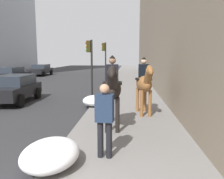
{
  "coord_description": "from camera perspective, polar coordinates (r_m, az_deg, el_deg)",
  "views": [
    {
      "loc": [
        -2.99,
        -1.76,
        2.41
      ],
      "look_at": [
        4.0,
        -1.26,
        1.4
      ],
      "focal_mm": 36.58,
      "sensor_mm": 36.0,
      "label": 1
    }
  ],
  "objects": [
    {
      "name": "mounted_horse_near",
      "position": [
        7.14,
        0.08,
        0.37
      ],
      "size": [
        2.15,
        0.65,
        2.34
      ],
      "rotation": [
        0.0,
        0.0,
        3.2
      ],
      "color": "black",
      "rests_on": "sidewalk_slab"
    },
    {
      "name": "car_mid_lane",
      "position": [
        30.9,
        -17.4,
        4.77
      ],
      "size": [
        4.54,
        2.13,
        1.44
      ],
      "rotation": [
        0.0,
        0.0,
        3.15
      ],
      "color": "black",
      "rests_on": "ground"
    },
    {
      "name": "mounted_horse_far",
      "position": [
        9.08,
        8.06,
        1.65
      ],
      "size": [
        2.15,
        0.77,
        2.28
      ],
      "rotation": [
        0.0,
        0.0,
        3.28
      ],
      "color": "brown",
      "rests_on": "sidewalk_slab"
    },
    {
      "name": "traffic_light_near_curb",
      "position": [
        13.99,
        -5.49,
        7.75
      ],
      "size": [
        0.2,
        0.44,
        3.42
      ],
      "color": "black",
      "rests_on": "ground"
    },
    {
      "name": "snow_pile_far",
      "position": [
        10.81,
        -4.52,
        -2.77
      ],
      "size": [
        1.37,
        1.05,
        0.47
      ],
      "primitive_type": "ellipsoid",
      "color": "white",
      "rests_on": "sidewalk_slab"
    },
    {
      "name": "pedestrian_greeting",
      "position": [
        5.14,
        -1.85,
        -6.62
      ],
      "size": [
        0.3,
        0.43,
        1.7
      ],
      "rotation": [
        0.0,
        0.0,
        -0.11
      ],
      "color": "black",
      "rests_on": "sidewalk_slab"
    },
    {
      "name": "traffic_light_far_curb",
      "position": [
        20.4,
        -1.87,
        8.34
      ],
      "size": [
        0.2,
        0.44,
        3.66
      ],
      "color": "black",
      "rests_on": "ground"
    },
    {
      "name": "car_far_lane",
      "position": [
        13.16,
        -23.26,
        0.34
      ],
      "size": [
        3.87,
        2.03,
        1.44
      ],
      "rotation": [
        0.0,
        0.0,
        3.18
      ],
      "color": "black",
      "rests_on": "ground"
    },
    {
      "name": "snow_pile_near",
      "position": [
        5.13,
        -15.09,
        -15.31
      ],
      "size": [
        1.55,
        1.19,
        0.54
      ],
      "primitive_type": "ellipsoid",
      "color": "white",
      "rests_on": "sidewalk_slab"
    },
    {
      "name": "car_near_lane",
      "position": [
        23.82,
        -23.77,
        3.54
      ],
      "size": [
        4.41,
        2.07,
        1.44
      ],
      "rotation": [
        0.0,
        0.0,
        -0.01
      ],
      "color": "black",
      "rests_on": "ground"
    }
  ]
}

